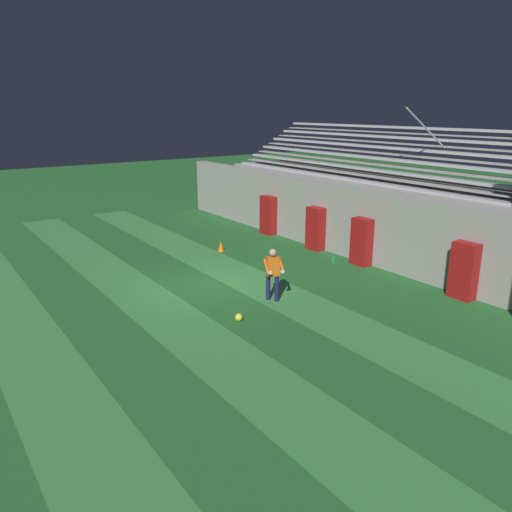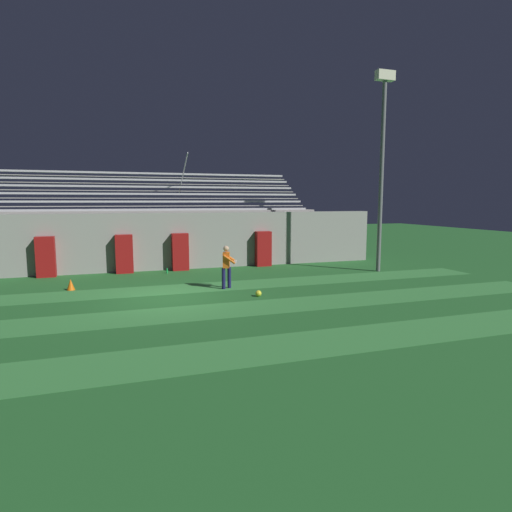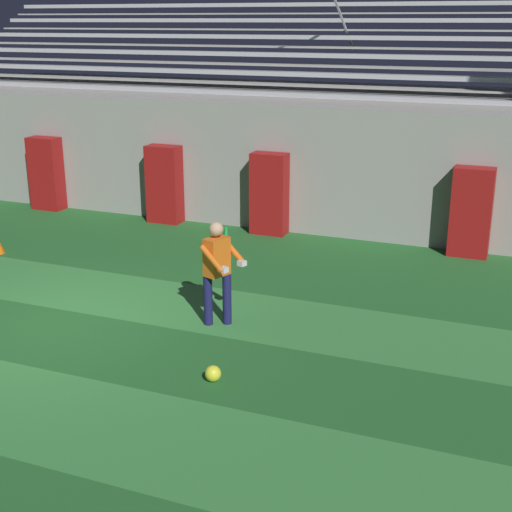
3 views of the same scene
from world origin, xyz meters
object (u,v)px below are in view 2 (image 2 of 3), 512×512
(padding_pillar_gate_left, at_px, (124,254))
(goalkeeper, at_px, (227,264))
(soccer_ball, at_px, (258,293))
(padding_pillar_gate_right, at_px, (180,252))
(padding_pillar_far_right, at_px, (263,249))
(floodlight_pole, at_px, (382,150))
(traffic_cone, at_px, (71,285))
(water_bottle, at_px, (167,271))
(padding_pillar_far_left, at_px, (46,257))

(padding_pillar_gate_left, distance_m, goalkeeper, 6.20)
(padding_pillar_gate_left, relative_size, soccer_ball, 8.24)
(padding_pillar_gate_left, distance_m, padding_pillar_gate_right, 2.62)
(padding_pillar_far_right, xyz_separation_m, floodlight_pole, (4.72, -3.35, 4.86))
(soccer_ball, distance_m, traffic_cone, 7.25)
(padding_pillar_far_right, xyz_separation_m, soccer_ball, (-2.58, -6.74, -0.80))
(padding_pillar_gate_left, bearing_deg, goalkeeper, -53.89)
(padding_pillar_gate_left, bearing_deg, padding_pillar_far_right, 0.00)
(padding_pillar_gate_left, xyz_separation_m, floodlight_pole, (11.65, -3.35, 4.86))
(water_bottle, bearing_deg, padding_pillar_far_left, 172.22)
(padding_pillar_gate_left, xyz_separation_m, soccer_ball, (4.36, -6.74, -0.80))
(padding_pillar_far_left, xyz_separation_m, soccer_ball, (7.70, -6.74, -0.80))
(padding_pillar_far_left, distance_m, floodlight_pole, 16.12)
(padding_pillar_far_left, height_order, goalkeeper, padding_pillar_far_left)
(goalkeeper, bearing_deg, soccer_ball, -67.83)
(padding_pillar_gate_right, distance_m, padding_pillar_far_right, 4.31)
(padding_pillar_far_right, bearing_deg, padding_pillar_gate_right, 180.00)
(padding_pillar_far_right, height_order, soccer_ball, padding_pillar_far_right)
(padding_pillar_far_left, distance_m, traffic_cone, 3.70)
(padding_pillar_far_left, xyz_separation_m, traffic_cone, (1.27, -3.40, -0.70))
(padding_pillar_gate_left, height_order, padding_pillar_far_right, same)
(padding_pillar_far_right, bearing_deg, traffic_cone, -159.30)
(water_bottle, bearing_deg, floodlight_pole, -15.09)
(padding_pillar_gate_left, xyz_separation_m, padding_pillar_far_right, (6.94, 0.00, 0.00))
(floodlight_pole, height_order, goalkeeper, floodlight_pole)
(padding_pillar_gate_right, bearing_deg, traffic_cone, -144.05)
(padding_pillar_far_left, relative_size, traffic_cone, 4.32)
(padding_pillar_gate_right, relative_size, goalkeeper, 1.09)
(traffic_cone, bearing_deg, padding_pillar_far_left, 110.46)
(padding_pillar_gate_right, bearing_deg, floodlight_pole, -20.35)
(padding_pillar_far_left, distance_m, padding_pillar_far_right, 10.28)
(padding_pillar_gate_right, relative_size, padding_pillar_far_right, 1.00)
(padding_pillar_far_right, bearing_deg, padding_pillar_far_left, 180.00)
(padding_pillar_gate_right, xyz_separation_m, padding_pillar_far_right, (4.31, 0.00, 0.00))
(soccer_ball, bearing_deg, padding_pillar_far_left, 138.82)
(padding_pillar_gate_right, bearing_deg, goalkeeper, -78.34)
(padding_pillar_gate_left, distance_m, water_bottle, 2.16)
(padding_pillar_gate_left, distance_m, floodlight_pole, 13.06)
(traffic_cone, bearing_deg, padding_pillar_gate_right, 35.95)
(padding_pillar_far_right, height_order, floodlight_pole, floodlight_pole)
(traffic_cone, relative_size, water_bottle, 1.75)
(padding_pillar_gate_left, height_order, traffic_cone, padding_pillar_gate_left)
(goalkeeper, distance_m, water_bottle, 4.73)
(padding_pillar_gate_left, height_order, soccer_ball, padding_pillar_gate_left)
(traffic_cone, bearing_deg, floodlight_pole, 0.23)
(floodlight_pole, bearing_deg, water_bottle, 164.91)
(floodlight_pole, bearing_deg, padding_pillar_gate_right, 159.65)
(padding_pillar_gate_left, bearing_deg, padding_pillar_gate_right, 0.00)
(floodlight_pole, relative_size, goalkeeper, 5.57)
(padding_pillar_far_right, height_order, traffic_cone, padding_pillar_far_right)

